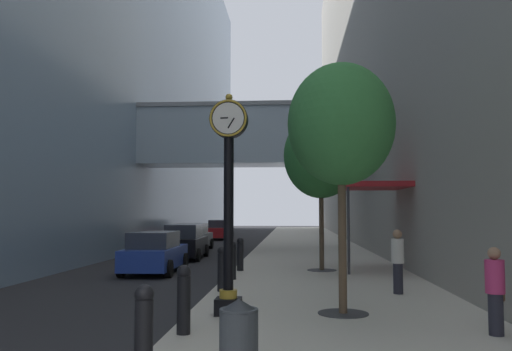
{
  "coord_description": "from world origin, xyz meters",
  "views": [
    {
      "loc": [
        2.31,
        -4.6,
        2.35
      ],
      "look_at": [
        0.99,
        14.16,
        3.65
      ],
      "focal_mm": 36.74,
      "sensor_mm": 36.0,
      "label": 1
    }
  ],
  "objects_px": {
    "bollard_fifth": "(232,259)",
    "bollard_sixth": "(240,253)",
    "bollard_nearest": "(144,329)",
    "street_tree_mid_near": "(321,156)",
    "pedestrian_by_clock": "(398,259)",
    "bollard_second": "(184,298)",
    "car_blue_mid": "(155,253)",
    "street_tree_near": "(341,125)",
    "street_clock": "(229,191)",
    "bollard_fourth": "(222,268)",
    "trash_bin": "(239,338)",
    "car_black_near": "(185,242)",
    "pedestrian_walking": "(495,289)",
    "car_red_far": "(220,230)",
    "car_grey_trailing": "(192,237)"
  },
  "relations": [
    {
      "from": "bollard_fifth",
      "to": "bollard_sixth",
      "type": "distance_m",
      "value": 2.56
    },
    {
      "from": "bollard_nearest",
      "to": "street_tree_mid_near",
      "type": "xyz_separation_m",
      "value": [
        3.07,
        13.07,
        3.69
      ]
    },
    {
      "from": "pedestrian_by_clock",
      "to": "bollard_second",
      "type": "bearing_deg",
      "value": -133.93
    },
    {
      "from": "car_blue_mid",
      "to": "street_tree_near",
      "type": "bearing_deg",
      "value": -52.55
    },
    {
      "from": "street_clock",
      "to": "street_tree_mid_near",
      "type": "relative_size",
      "value": 0.81
    },
    {
      "from": "bollard_sixth",
      "to": "street_tree_near",
      "type": "relative_size",
      "value": 0.22
    },
    {
      "from": "bollard_fourth",
      "to": "bollard_fifth",
      "type": "distance_m",
      "value": 2.56
    },
    {
      "from": "pedestrian_by_clock",
      "to": "bollard_fourth",
      "type": "bearing_deg",
      "value": 178.56
    },
    {
      "from": "street_clock",
      "to": "street_tree_near",
      "type": "xyz_separation_m",
      "value": [
        2.48,
        0.26,
        1.48
      ]
    },
    {
      "from": "bollard_sixth",
      "to": "trash_bin",
      "type": "xyz_separation_m",
      "value": [
        1.26,
        -12.71,
        -0.11
      ]
    },
    {
      "from": "bollard_sixth",
      "to": "street_tree_near",
      "type": "distance_m",
      "value": 9.37
    },
    {
      "from": "car_black_near",
      "to": "pedestrian_walking",
      "type": "bearing_deg",
      "value": -60.64
    },
    {
      "from": "bollard_fifth",
      "to": "bollard_sixth",
      "type": "height_order",
      "value": "same"
    },
    {
      "from": "street_tree_near",
      "to": "pedestrian_by_clock",
      "type": "bearing_deg",
      "value": 58.81
    },
    {
      "from": "street_clock",
      "to": "pedestrian_by_clock",
      "type": "xyz_separation_m",
      "value": [
        4.23,
        3.15,
        -1.73
      ]
    },
    {
      "from": "bollard_fourth",
      "to": "car_red_far",
      "type": "height_order",
      "value": "car_red_far"
    },
    {
      "from": "bollard_sixth",
      "to": "trash_bin",
      "type": "bearing_deg",
      "value": -84.33
    },
    {
      "from": "bollard_fifth",
      "to": "car_blue_mid",
      "type": "relative_size",
      "value": 0.28
    },
    {
      "from": "street_clock",
      "to": "car_blue_mid",
      "type": "distance_m",
      "value": 9.68
    },
    {
      "from": "street_tree_near",
      "to": "car_black_near",
      "type": "relative_size",
      "value": 1.29
    },
    {
      "from": "car_black_near",
      "to": "street_clock",
      "type": "bearing_deg",
      "value": -74.65
    },
    {
      "from": "pedestrian_walking",
      "to": "street_clock",
      "type": "bearing_deg",
      "value": 162.88
    },
    {
      "from": "bollard_fifth",
      "to": "car_grey_trailing",
      "type": "relative_size",
      "value": 0.27
    },
    {
      "from": "car_red_far",
      "to": "bollard_nearest",
      "type": "bearing_deg",
      "value": -83.55
    },
    {
      "from": "bollard_fifth",
      "to": "car_grey_trailing",
      "type": "height_order",
      "value": "car_grey_trailing"
    },
    {
      "from": "bollard_sixth",
      "to": "pedestrian_walking",
      "type": "bearing_deg",
      "value": -60.52
    },
    {
      "from": "street_clock",
      "to": "bollard_sixth",
      "type": "bearing_deg",
      "value": 93.99
    },
    {
      "from": "bollard_fourth",
      "to": "bollard_sixth",
      "type": "relative_size",
      "value": 1.0
    },
    {
      "from": "car_black_near",
      "to": "car_red_far",
      "type": "height_order",
      "value": "car_black_near"
    },
    {
      "from": "bollard_nearest",
      "to": "car_grey_trailing",
      "type": "xyz_separation_m",
      "value": [
        -4.14,
        24.59,
        0.01
      ]
    },
    {
      "from": "street_tree_mid_near",
      "to": "pedestrian_walking",
      "type": "relative_size",
      "value": 3.81
    },
    {
      "from": "trash_bin",
      "to": "car_red_far",
      "type": "height_order",
      "value": "car_red_far"
    },
    {
      "from": "street_clock",
      "to": "car_black_near",
      "type": "relative_size",
      "value": 1.12
    },
    {
      "from": "bollard_second",
      "to": "car_grey_trailing",
      "type": "distance_m",
      "value": 22.41
    },
    {
      "from": "street_clock",
      "to": "pedestrian_walking",
      "type": "xyz_separation_m",
      "value": [
        5.04,
        -1.55,
        -1.83
      ]
    },
    {
      "from": "bollard_sixth",
      "to": "bollard_fifth",
      "type": "bearing_deg",
      "value": -90.0
    },
    {
      "from": "bollard_fourth",
      "to": "pedestrian_walking",
      "type": "bearing_deg",
      "value": -40.63
    },
    {
      "from": "car_black_near",
      "to": "car_blue_mid",
      "type": "xyz_separation_m",
      "value": [
        0.05,
        -5.85,
        -0.06
      ]
    },
    {
      "from": "pedestrian_walking",
      "to": "bollard_second",
      "type": "bearing_deg",
      "value": -176.97
    },
    {
      "from": "bollard_nearest",
      "to": "street_tree_mid_near",
      "type": "relative_size",
      "value": 0.21
    },
    {
      "from": "bollard_fifth",
      "to": "street_clock",
      "type": "bearing_deg",
      "value": -84.26
    },
    {
      "from": "bollard_second",
      "to": "street_tree_near",
      "type": "xyz_separation_m",
      "value": [
        3.07,
        2.11,
        3.49
      ]
    },
    {
      "from": "bollard_fifth",
      "to": "pedestrian_by_clock",
      "type": "xyz_separation_m",
      "value": [
        4.82,
        -2.68,
        0.27
      ]
    },
    {
      "from": "bollard_nearest",
      "to": "street_tree_near",
      "type": "xyz_separation_m",
      "value": [
        3.07,
        4.67,
        3.49
      ]
    },
    {
      "from": "car_blue_mid",
      "to": "pedestrian_by_clock",
      "type": "bearing_deg",
      "value": -33.84
    },
    {
      "from": "bollard_sixth",
      "to": "car_blue_mid",
      "type": "bearing_deg",
      "value": 176.22
    },
    {
      "from": "trash_bin",
      "to": "bollard_sixth",
      "type": "bearing_deg",
      "value": 95.67
    },
    {
      "from": "street_clock",
      "to": "car_grey_trailing",
      "type": "bearing_deg",
      "value": 103.17
    },
    {
      "from": "street_clock",
      "to": "trash_bin",
      "type": "distance_m",
      "value": 4.86
    },
    {
      "from": "car_black_near",
      "to": "car_grey_trailing",
      "type": "distance_m",
      "value": 5.76
    }
  ]
}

